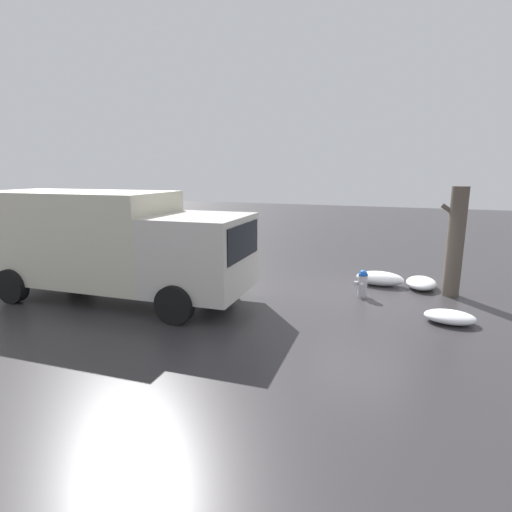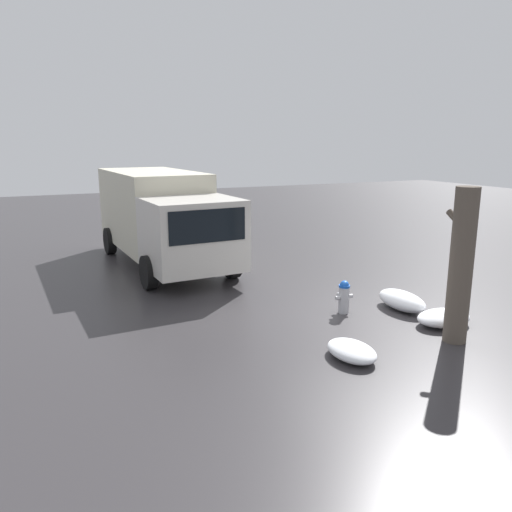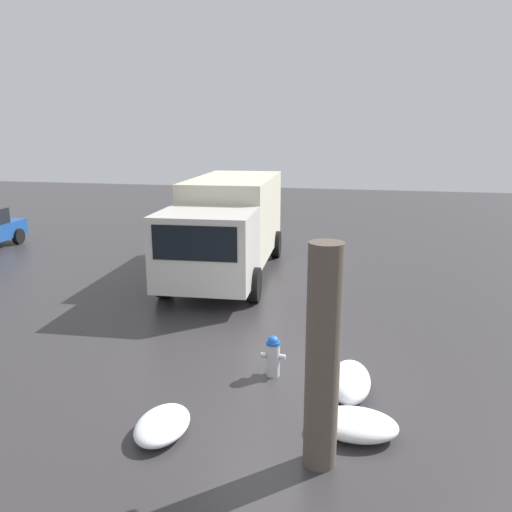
% 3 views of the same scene
% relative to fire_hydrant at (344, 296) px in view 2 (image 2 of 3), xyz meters
% --- Properties ---
extents(ground_plane, '(60.00, 60.00, 0.00)m').
position_rel_fire_hydrant_xyz_m(ground_plane, '(-0.00, 0.00, -0.39)').
color(ground_plane, '#333033').
extents(fire_hydrant, '(0.35, 0.44, 0.76)m').
position_rel_fire_hydrant_xyz_m(fire_hydrant, '(0.00, 0.00, 0.00)').
color(fire_hydrant, '#B7B7BC').
rests_on(fire_hydrant, ground_plane).
extents(tree_trunk, '(0.67, 0.44, 2.99)m').
position_rel_fire_hydrant_xyz_m(tree_trunk, '(-2.26, -1.03, 1.12)').
color(tree_trunk, brown).
rests_on(tree_trunk, ground_plane).
extents(delivery_truck, '(7.38, 2.98, 2.85)m').
position_rel_fire_hydrant_xyz_m(delivery_truck, '(6.33, 2.52, 1.17)').
color(delivery_truck, beige).
rests_on(delivery_truck, ground_plane).
extents(snow_pile_by_hydrant, '(0.84, 1.22, 0.32)m').
position_rel_fire_hydrant_xyz_m(snow_pile_by_hydrant, '(-1.52, -1.48, -0.23)').
color(snow_pile_by_hydrant, white).
rests_on(snow_pile_by_hydrant, ground_plane).
extents(snow_pile_curbside, '(1.38, 0.69, 0.42)m').
position_rel_fire_hydrant_xyz_m(snow_pile_curbside, '(-0.35, -1.36, -0.18)').
color(snow_pile_curbside, white).
rests_on(snow_pile_curbside, ground_plane).
extents(snow_pile_by_tree, '(1.10, 0.75, 0.28)m').
position_rel_fire_hydrant_xyz_m(snow_pile_by_tree, '(-2.09, 1.25, -0.25)').
color(snow_pile_by_tree, white).
rests_on(snow_pile_by_tree, ground_plane).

